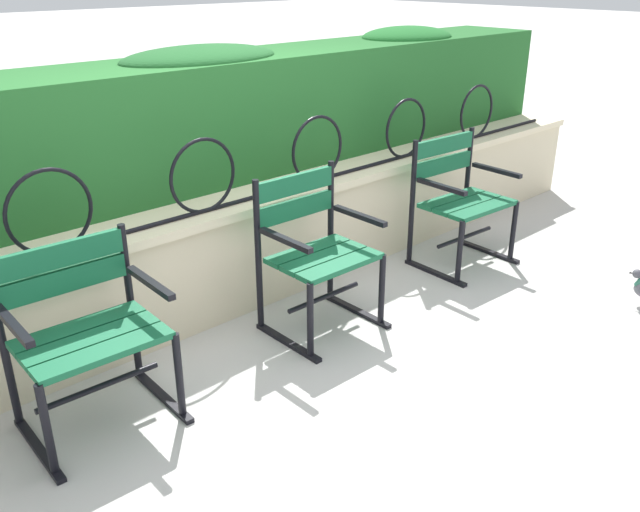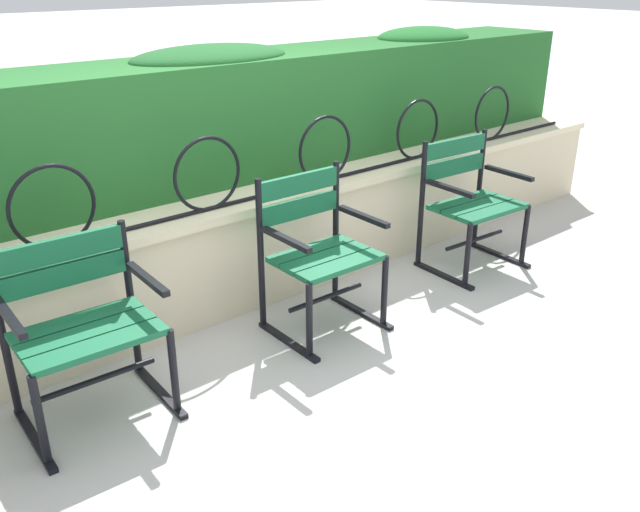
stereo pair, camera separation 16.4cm
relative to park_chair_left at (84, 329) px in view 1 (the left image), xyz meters
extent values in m
plane|color=#B7B5AF|center=(1.16, -0.39, -0.46)|extent=(60.00, 60.00, 0.00)
cube|color=beige|center=(1.16, 0.49, -0.15)|extent=(6.98, 0.35, 0.61)
cube|color=beige|center=(1.16, 0.49, 0.18)|extent=(6.98, 0.41, 0.05)
cylinder|color=black|center=(1.16, 0.42, 0.21)|extent=(6.45, 0.02, 0.02)
torus|color=black|center=(0.09, 0.42, 0.41)|extent=(0.42, 0.02, 0.42)
torus|color=black|center=(0.94, 0.42, 0.41)|extent=(0.42, 0.02, 0.42)
torus|color=black|center=(1.78, 0.42, 0.41)|extent=(0.42, 0.02, 0.42)
torus|color=black|center=(2.63, 0.42, 0.41)|extent=(0.42, 0.02, 0.42)
torus|color=black|center=(3.47, 0.42, 0.41)|extent=(0.42, 0.02, 0.42)
cube|color=#236028|center=(1.16, 1.01, 0.57)|extent=(6.84, 0.69, 0.74)
ellipsoid|color=#1E5526|center=(1.36, 1.01, 0.94)|extent=(1.05, 0.62, 0.16)
ellipsoid|color=#1F6428|center=(3.30, 1.01, 0.94)|extent=(0.81, 0.62, 0.17)
cube|color=#145B38|center=(-0.01, -0.21, -0.02)|extent=(0.60, 0.15, 0.03)
cube|color=#145B38|center=(0.00, -0.08, -0.02)|extent=(0.60, 0.15, 0.03)
cube|color=#145B38|center=(0.00, 0.06, -0.02)|extent=(0.60, 0.15, 0.03)
cube|color=#145B38|center=(0.01, 0.16, 0.30)|extent=(0.59, 0.06, 0.11)
cube|color=#145B38|center=(0.01, 0.16, 0.18)|extent=(0.59, 0.06, 0.11)
cylinder|color=black|center=(0.30, 0.15, -0.04)|extent=(0.04, 0.04, 0.83)
cylinder|color=black|center=(0.28, -0.28, -0.24)|extent=(0.04, 0.04, 0.44)
cube|color=black|center=(0.29, -0.09, -0.45)|extent=(0.06, 0.52, 0.02)
cube|color=black|center=(0.29, -0.09, 0.16)|extent=(0.05, 0.40, 0.03)
cylinder|color=black|center=(-0.29, 0.18, -0.04)|extent=(0.04, 0.04, 0.83)
cylinder|color=black|center=(-0.31, -0.25, -0.24)|extent=(0.04, 0.04, 0.44)
cube|color=black|center=(-0.30, -0.06, -0.45)|extent=(0.06, 0.52, 0.02)
cube|color=black|center=(-0.30, -0.06, 0.16)|extent=(0.05, 0.40, 0.03)
cylinder|color=black|center=(0.00, -0.08, -0.26)|extent=(0.56, 0.05, 0.03)
cube|color=#145B38|center=(1.33, -0.26, -0.02)|extent=(0.54, 0.13, 0.03)
cube|color=#145B38|center=(1.33, -0.12, -0.02)|extent=(0.54, 0.13, 0.03)
cube|color=#145B38|center=(1.33, 0.02, -0.02)|extent=(0.54, 0.13, 0.03)
cube|color=#145B38|center=(1.33, 0.12, 0.35)|extent=(0.54, 0.04, 0.11)
cube|color=#145B38|center=(1.33, 0.12, 0.21)|extent=(0.54, 0.04, 0.11)
cylinder|color=black|center=(1.61, 0.11, -0.01)|extent=(0.04, 0.04, 0.89)
cylinder|color=black|center=(1.60, -0.32, -0.24)|extent=(0.04, 0.04, 0.44)
cube|color=black|center=(1.60, -0.13, -0.45)|extent=(0.05, 0.52, 0.02)
cube|color=black|center=(1.60, -0.13, 0.16)|extent=(0.04, 0.40, 0.03)
cylinder|color=black|center=(1.06, 0.12, -0.01)|extent=(0.04, 0.04, 0.89)
cylinder|color=black|center=(1.06, -0.31, -0.24)|extent=(0.04, 0.04, 0.44)
cube|color=black|center=(1.06, -0.12, -0.45)|extent=(0.05, 0.52, 0.02)
cube|color=black|center=(1.06, -0.12, 0.16)|extent=(0.04, 0.40, 0.03)
cylinder|color=black|center=(1.33, -0.12, -0.26)|extent=(0.52, 0.04, 0.03)
cube|color=#145B38|center=(2.66, -0.26, -0.02)|extent=(0.58, 0.16, 0.03)
cube|color=#145B38|center=(2.67, -0.12, -0.02)|extent=(0.58, 0.16, 0.03)
cube|color=#145B38|center=(2.67, 0.02, -0.02)|extent=(0.58, 0.16, 0.03)
cube|color=#145B38|center=(2.68, 0.12, 0.34)|extent=(0.58, 0.06, 0.11)
cube|color=#145B38|center=(2.68, 0.12, 0.20)|extent=(0.58, 0.06, 0.11)
cylinder|color=black|center=(2.97, 0.10, -0.02)|extent=(0.04, 0.04, 0.88)
cylinder|color=black|center=(2.94, -0.33, -0.24)|extent=(0.04, 0.04, 0.44)
cube|color=black|center=(2.95, -0.14, -0.45)|extent=(0.07, 0.52, 0.02)
cube|color=black|center=(2.95, -0.14, 0.16)|extent=(0.06, 0.40, 0.03)
cylinder|color=black|center=(2.39, 0.14, -0.02)|extent=(0.04, 0.04, 0.88)
cylinder|color=black|center=(2.37, -0.29, -0.24)|extent=(0.04, 0.04, 0.44)
cube|color=black|center=(2.38, -0.10, -0.45)|extent=(0.07, 0.52, 0.02)
cube|color=black|center=(2.38, -0.10, 0.16)|extent=(0.06, 0.40, 0.03)
cylinder|color=black|center=(2.67, -0.12, -0.26)|extent=(0.55, 0.06, 0.03)
cylinder|color=#2D6B56|center=(2.95, -1.21, -0.32)|extent=(0.05, 0.07, 0.06)
sphere|color=#494951|center=(2.94, -1.19, -0.26)|extent=(0.06, 0.06, 0.06)
cone|color=black|center=(2.94, -1.16, -0.27)|extent=(0.02, 0.02, 0.01)
camera|label=1|loc=(-0.99, -2.57, 1.46)|focal=37.67mm
camera|label=2|loc=(-0.87, -2.68, 1.46)|focal=37.67mm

